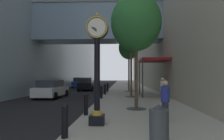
# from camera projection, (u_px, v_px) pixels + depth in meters

# --- Properties ---
(ground_plane) EXTENTS (110.00, 110.00, 0.00)m
(ground_plane) POSITION_uv_depth(u_px,v_px,m) (110.00, 89.00, 29.18)
(ground_plane) COLOR black
(ground_plane) RESTS_ON ground
(sidewalk_right) EXTENTS (5.84, 80.00, 0.14)m
(sidewalk_right) POSITION_uv_depth(u_px,v_px,m) (129.00, 87.00, 32.02)
(sidewalk_right) COLOR #9E998E
(sidewalk_right) RESTS_ON ground
(street_clock) EXTENTS (0.84, 0.55, 4.21)m
(street_clock) POSITION_uv_depth(u_px,v_px,m) (97.00, 63.00, 7.48)
(street_clock) COLOR black
(street_clock) RESTS_ON sidewalk_right
(bollard_nearest) EXTENTS (0.21, 0.21, 1.01)m
(bollard_nearest) POSITION_uv_depth(u_px,v_px,m) (65.00, 120.00, 5.82)
(bollard_nearest) COLOR black
(bollard_nearest) RESTS_ON sidewalk_right
(bollard_second) EXTENTS (0.21, 0.21, 1.01)m
(bollard_second) POSITION_uv_depth(u_px,v_px,m) (86.00, 104.00, 9.20)
(bollard_second) COLOR black
(bollard_second) RESTS_ON sidewalk_right
(bollard_third) EXTENTS (0.21, 0.21, 1.01)m
(bollard_third) POSITION_uv_depth(u_px,v_px,m) (96.00, 96.00, 12.58)
(bollard_third) COLOR black
(bollard_third) RESTS_ON sidewalk_right
(bollard_fourth) EXTENTS (0.21, 0.21, 1.01)m
(bollard_fourth) POSITION_uv_depth(u_px,v_px,m) (101.00, 92.00, 15.96)
(bollard_fourth) COLOR black
(bollard_fourth) RESTS_ON sidewalk_right
(bollard_fifth) EXTENTS (0.21, 0.21, 1.01)m
(bollard_fifth) POSITION_uv_depth(u_px,v_px,m) (105.00, 89.00, 19.34)
(bollard_fifth) COLOR black
(bollard_fifth) RESTS_ON sidewalk_right
(bollard_sixth) EXTENTS (0.21, 0.21, 1.01)m
(bollard_sixth) POSITION_uv_depth(u_px,v_px,m) (108.00, 87.00, 22.72)
(bollard_sixth) COLOR black
(bollard_sixth) RESTS_ON sidewalk_right
(street_tree_near) EXTENTS (2.80, 2.80, 6.41)m
(street_tree_near) POSITION_uv_depth(u_px,v_px,m) (136.00, 23.00, 11.04)
(street_tree_near) COLOR #333335
(street_tree_near) RESTS_ON sidewalk_right
(street_tree_mid_near) EXTENTS (2.18, 2.18, 6.51)m
(street_tree_mid_near) POSITION_uv_depth(u_px,v_px,m) (131.00, 37.00, 17.30)
(street_tree_mid_near) COLOR #333335
(street_tree_mid_near) RESTS_ON sidewalk_right
(street_tree_mid_far) EXTENTS (2.42, 2.42, 6.56)m
(street_tree_mid_far) POSITION_uv_depth(u_px,v_px,m) (129.00, 48.00, 23.53)
(street_tree_mid_far) COLOR #333335
(street_tree_mid_far) RESTS_ON sidewalk_right
(trash_bin) EXTENTS (0.53, 0.53, 1.05)m
(trash_bin) POSITION_uv_depth(u_px,v_px,m) (159.00, 124.00, 5.32)
(trash_bin) COLOR #383D42
(trash_bin) RESTS_ON sidewalk_right
(pedestrian_walking) EXTENTS (0.41, 0.50, 1.69)m
(pedestrian_walking) POSITION_uv_depth(u_px,v_px,m) (163.00, 89.00, 14.07)
(pedestrian_walking) COLOR #23232D
(pedestrian_walking) RESTS_ON sidewalk_right
(pedestrian_by_clock) EXTENTS (0.48, 0.48, 1.63)m
(pedestrian_by_clock) POSITION_uv_depth(u_px,v_px,m) (165.00, 100.00, 8.01)
(pedestrian_by_clock) COLOR #23232D
(pedestrian_by_clock) RESTS_ON sidewalk_right
(storefront_awning) EXTENTS (2.40, 3.60, 3.30)m
(storefront_awning) POSITION_uv_depth(u_px,v_px,m) (153.00, 61.00, 17.58)
(storefront_awning) COLOR maroon
(storefront_awning) RESTS_ON sidewalk_right
(car_white_near) EXTENTS (2.14, 4.33, 1.58)m
(car_white_near) POSITION_uv_depth(u_px,v_px,m) (51.00, 89.00, 17.59)
(car_white_near) COLOR silver
(car_white_near) RESTS_ON ground
(car_black_mid) EXTENTS (2.17, 4.59, 1.72)m
(car_black_mid) POSITION_uv_depth(u_px,v_px,m) (87.00, 84.00, 27.13)
(car_black_mid) COLOR black
(car_black_mid) RESTS_ON ground
(car_blue_far) EXTENTS (1.95, 4.68, 1.69)m
(car_blue_far) POSITION_uv_depth(u_px,v_px,m) (80.00, 83.00, 32.78)
(car_blue_far) COLOR navy
(car_blue_far) RESTS_ON ground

